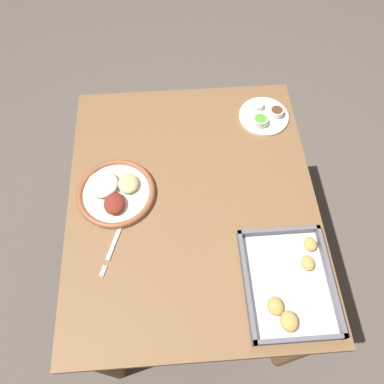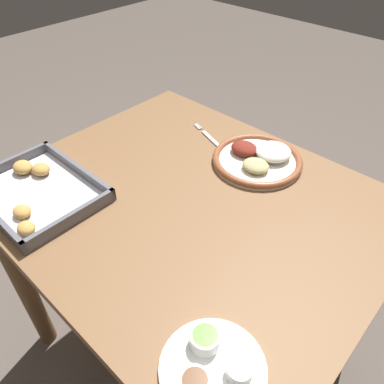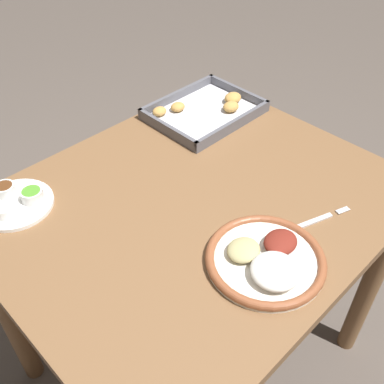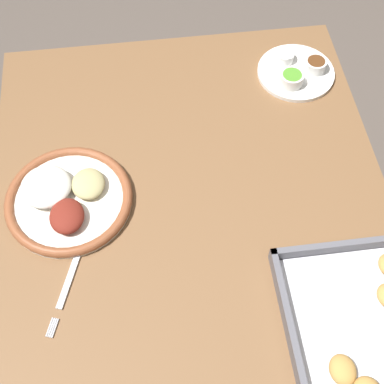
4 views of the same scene
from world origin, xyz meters
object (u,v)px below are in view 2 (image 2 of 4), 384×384
(saucer_plate, at_px, (211,365))
(baking_tray, at_px, (36,191))
(fork, at_px, (211,139))
(dinner_plate, at_px, (258,159))

(saucer_plate, distance_m, baking_tray, 0.63)
(fork, distance_m, baking_tray, 0.53)
(saucer_plate, bearing_deg, fork, -49.33)
(dinner_plate, height_order, fork, dinner_plate)
(dinner_plate, height_order, saucer_plate, dinner_plate)
(saucer_plate, xyz_separation_m, baking_tray, (0.63, -0.03, -0.00))
(dinner_plate, distance_m, fork, 0.18)
(dinner_plate, bearing_deg, fork, 0.06)
(dinner_plate, distance_m, baking_tray, 0.61)
(fork, height_order, saucer_plate, saucer_plate)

